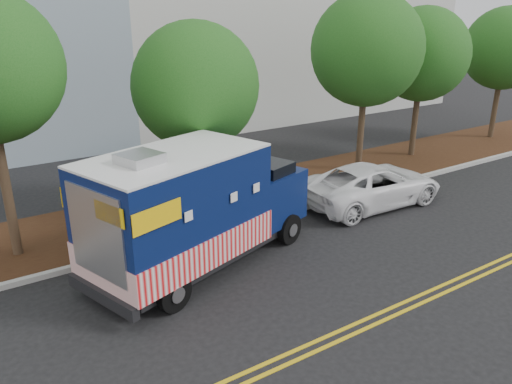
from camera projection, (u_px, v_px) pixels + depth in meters
ground at (228, 254)px, 14.14m from camera, size 120.00×120.00×0.00m
curb at (205, 233)px, 15.22m from camera, size 120.00×0.18×0.15m
mulch_strip at (176, 211)px, 16.87m from camera, size 120.00×4.00×0.15m
centerline_near at (332, 334)px, 10.64m from camera, size 120.00×0.10×0.01m
centerline_far at (340, 340)px, 10.45m from camera, size 120.00×0.10×0.01m
tree_b at (196, 86)px, 15.44m from camera, size 3.96×3.96×6.25m
tree_c at (367, 50)px, 19.34m from camera, size 4.39×4.39×7.21m
tree_d at (422, 55)px, 21.54m from camera, size 4.03×4.03×6.66m
tree_e at (505, 49)px, 24.68m from camera, size 4.03×4.03×6.66m
sign_post at (121, 215)px, 13.72m from camera, size 0.06×0.06×2.40m
food_truck at (193, 212)px, 12.91m from camera, size 7.04×4.30×3.50m
white_car at (372, 185)px, 17.46m from camera, size 5.34×2.63×1.46m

